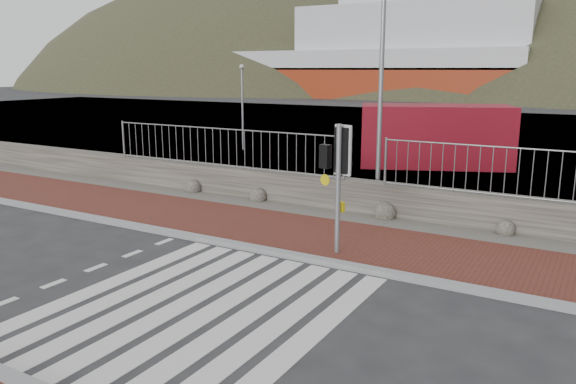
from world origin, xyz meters
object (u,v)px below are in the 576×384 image
Objects in this scene: ferry at (368,58)px; streetlight at (387,58)px; traffic_signal_far at (337,162)px; shipping_container at (435,136)px.

ferry is 6.69× the size of streetlight.
traffic_signal_far is 12.44m from shipping_container.
ferry is at bearing 92.57° from shipping_container.
streetlight is (-0.67, 4.49, 2.16)m from traffic_signal_far.
traffic_signal_far is 0.38× the size of streetlight.
ferry reaches higher than shipping_container.
traffic_signal_far is 5.03m from streetlight.
streetlight is at bearing -107.19° from shipping_container.
ferry is 17.75× the size of traffic_signal_far.
streetlight is 8.42m from shipping_container.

